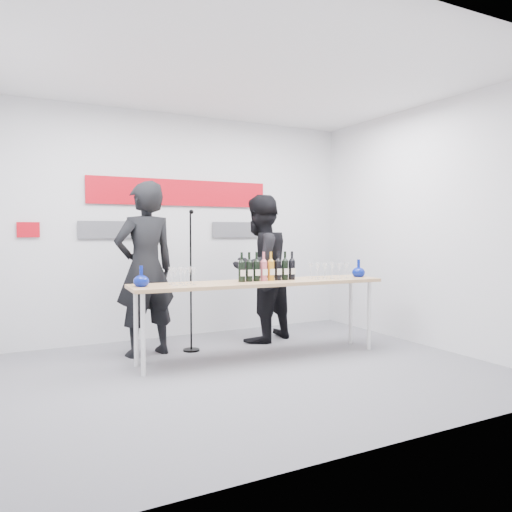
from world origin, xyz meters
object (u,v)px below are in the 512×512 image
at_px(presenter_right, 260,268).
at_px(presenter_left, 145,269).
at_px(mic_stand, 191,308).
at_px(tasting_table, 260,287).

bearing_deg(presenter_right, presenter_left, -21.22).
xyz_separation_m(presenter_right, mic_stand, (-0.99, -0.11, -0.44)).
height_order(tasting_table, presenter_left, presenter_left).
bearing_deg(tasting_table, presenter_right, 66.02).
distance_m(tasting_table, presenter_left, 1.34).
relative_size(presenter_left, presenter_right, 1.05).
bearing_deg(mic_stand, presenter_left, 163.76).
distance_m(presenter_right, mic_stand, 1.09).
bearing_deg(presenter_left, presenter_right, 171.80).
relative_size(presenter_right, mic_stand, 1.13).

